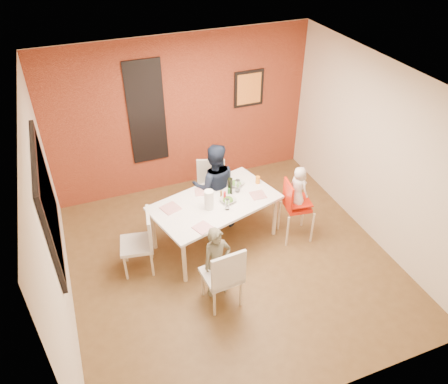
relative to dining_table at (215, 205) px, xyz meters
name	(u,v)px	position (x,y,z in m)	size (l,w,h in m)	color
ground	(231,261)	(0.06, -0.51, -0.69)	(4.50, 4.50, 0.00)	brown
ceiling	(234,86)	(0.06, -0.51, 2.01)	(4.50, 4.50, 0.02)	white
wall_back	(182,115)	(0.06, 1.74, 0.66)	(4.50, 0.02, 2.70)	#F1E3C7
wall_front	(326,318)	(0.06, -2.76, 0.66)	(4.50, 0.02, 2.70)	#F1E3C7
wall_left	(50,227)	(-2.19, -0.51, 0.66)	(0.02, 4.50, 2.70)	#F1E3C7
wall_right	(377,154)	(2.31, -0.51, 0.66)	(0.02, 4.50, 2.70)	#F1E3C7
brick_accent_wall	(182,115)	(0.06, 1.72, 0.66)	(4.50, 0.02, 2.70)	maroon
picture_window_frame	(47,202)	(-2.16, -0.31, 0.86)	(0.05, 1.70, 1.30)	black
picture_window_pane	(49,202)	(-2.14, -0.31, 0.86)	(0.02, 1.55, 1.15)	black
glassblock_strip	(147,113)	(-0.54, 1.71, 0.81)	(0.55, 0.03, 1.70)	silver
glassblock_surround	(147,113)	(-0.54, 1.70, 0.81)	(0.60, 0.03, 1.76)	black
art_print_frame	(249,89)	(1.26, 1.70, 0.96)	(0.54, 0.03, 0.64)	black
art_print_canvas	(249,89)	(1.26, 1.69, 0.96)	(0.44, 0.01, 0.54)	orange
dining_table	(215,205)	(0.00, 0.00, 0.00)	(2.02, 1.46, 0.76)	white
chair_near	(224,275)	(-0.33, -1.22, -0.14)	(0.49, 0.49, 0.99)	silver
chair_far	(211,186)	(0.18, 0.68, -0.15)	(0.57, 0.57, 0.97)	silver
chair_left	(142,239)	(-1.14, -0.17, -0.15)	(0.52, 0.52, 0.96)	silver
high_chair	(295,205)	(1.15, -0.32, -0.08)	(0.49, 0.49, 1.02)	red
child_near	(217,263)	(-0.34, -0.97, -0.15)	(0.39, 0.26, 1.08)	brown
child_far	(214,186)	(0.15, 0.44, 0.02)	(0.69, 0.54, 1.42)	black
toddler	(298,187)	(1.18, -0.33, 0.24)	(0.32, 0.21, 0.66)	silver
plate_near_left	(203,228)	(-0.36, -0.49, 0.07)	(0.22, 0.22, 0.01)	white
plate_far_mid	(202,192)	(-0.10, 0.30, 0.07)	(0.20, 0.20, 0.01)	white
plate_near_right	(258,195)	(0.65, -0.09, 0.07)	(0.21, 0.21, 0.01)	silver
plate_far_left	(171,208)	(-0.65, 0.08, 0.07)	(0.24, 0.24, 0.01)	white
salad_bowl_a	(228,200)	(0.18, -0.07, 0.09)	(0.22, 0.22, 0.05)	silver
salad_bowl_b	(236,183)	(0.45, 0.28, 0.10)	(0.23, 0.23, 0.06)	silver
wine_bottle	(230,186)	(0.28, 0.10, 0.20)	(0.07, 0.07, 0.27)	black
wine_glass_a	(227,204)	(0.10, -0.23, 0.16)	(0.06, 0.06, 0.18)	white
wine_glass_b	(238,186)	(0.40, 0.12, 0.17)	(0.07, 0.07, 0.20)	white
paper_towel_roll	(209,200)	(-0.13, -0.12, 0.22)	(0.13, 0.13, 0.30)	white
condiment_red	(225,196)	(0.14, -0.02, 0.14)	(0.04, 0.04, 0.15)	red
condiment_green	(229,192)	(0.23, 0.05, 0.14)	(0.04, 0.04, 0.14)	#286A23
condiment_brown	(221,195)	(0.11, 0.05, 0.13)	(0.03, 0.03, 0.13)	brown
sippy_cup	(258,180)	(0.78, 0.21, 0.13)	(0.07, 0.07, 0.12)	orange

